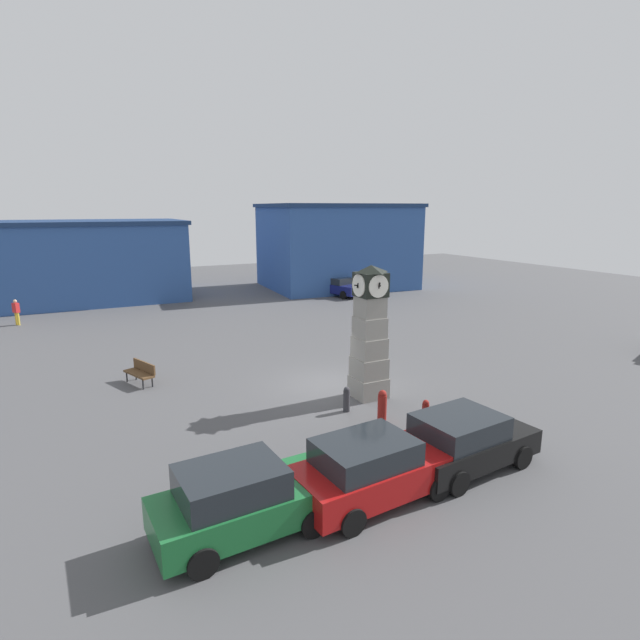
# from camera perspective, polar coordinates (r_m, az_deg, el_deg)

# --- Properties ---
(ground_plane) EXTENTS (87.72, 87.72, 0.00)m
(ground_plane) POSITION_cam_1_polar(r_m,az_deg,el_deg) (20.23, 0.88, -7.40)
(ground_plane) COLOR #4C4C4F
(clock_tower) EXTENTS (1.31, 1.25, 4.96)m
(clock_tower) POSITION_cam_1_polar(r_m,az_deg,el_deg) (18.41, 5.68, -1.87)
(clock_tower) COLOR gray
(clock_tower) RESTS_ON ground_plane
(bollard_near_tower) EXTENTS (0.23, 0.23, 0.90)m
(bollard_near_tower) POSITION_cam_1_polar(r_m,az_deg,el_deg) (17.57, 3.06, -9.00)
(bollard_near_tower) COLOR #333338
(bollard_near_tower) RESTS_ON ground_plane
(bollard_mid_row) EXTENTS (0.30, 0.30, 1.14)m
(bollard_mid_row) POSITION_cam_1_polar(r_m,az_deg,el_deg) (16.75, 7.12, -9.77)
(bollard_mid_row) COLOR maroon
(bollard_mid_row) RESTS_ON ground_plane
(bollard_far_row) EXTENTS (0.23, 0.23, 0.96)m
(bollard_far_row) POSITION_cam_1_polar(r_m,az_deg,el_deg) (16.65, 11.95, -10.44)
(bollard_far_row) COLOR maroon
(bollard_far_row) RESTS_ON ground_plane
(bollard_end_row) EXTENTS (0.30, 0.30, 1.18)m
(bollard_end_row) POSITION_cam_1_polar(r_m,az_deg,el_deg) (16.15, 15.93, -10.98)
(bollard_end_row) COLOR #333338
(bollard_end_row) RESTS_ON ground_plane
(car_navy_sedan) EXTENTS (4.02, 2.05, 1.64)m
(car_navy_sedan) POSITION_cam_1_polar(r_m,az_deg,el_deg) (11.50, -9.00, -19.68)
(car_navy_sedan) COLOR #19602D
(car_navy_sedan) RESTS_ON ground_plane
(car_near_tower) EXTENTS (4.24, 2.17, 1.61)m
(car_near_tower) POSITION_cam_1_polar(r_m,az_deg,el_deg) (12.58, 6.00, -16.56)
(car_near_tower) COLOR #A51111
(car_near_tower) RESTS_ON ground_plane
(car_by_building) EXTENTS (4.13, 2.28, 1.55)m
(car_by_building) POSITION_cam_1_polar(r_m,az_deg,el_deg) (14.46, 16.09, -13.07)
(car_by_building) COLOR black
(car_by_building) RESTS_ON ground_plane
(car_far_lot) EXTENTS (2.89, 4.59, 1.48)m
(car_far_lot) POSITION_cam_1_polar(r_m,az_deg,el_deg) (40.34, 2.08, 3.87)
(car_far_lot) COLOR navy
(car_far_lot) RESTS_ON ground_plane
(bench) EXTENTS (1.07, 1.68, 0.90)m
(bench) POSITION_cam_1_polar(r_m,az_deg,el_deg) (21.39, -19.80, -5.55)
(bench) COLOR brown
(bench) RESTS_ON ground_plane
(pedestrian_crossing_lot) EXTENTS (0.42, 0.47, 1.57)m
(pedestrian_crossing_lot) POSITION_cam_1_polar(r_m,az_deg,el_deg) (35.22, -31.39, 0.92)
(pedestrian_crossing_lot) COLOR gold
(pedestrian_crossing_lot) RESTS_ON ground_plane
(warehouse_blue_far) EXTENTS (14.11, 9.31, 6.02)m
(warehouse_blue_far) POSITION_cam_1_polar(r_m,az_deg,el_deg) (42.19, -24.86, 6.19)
(warehouse_blue_far) COLOR #2D5193
(warehouse_blue_far) RESTS_ON ground_plane
(storefront_low_left) EXTENTS (13.10, 10.63, 7.30)m
(storefront_low_left) POSITION_cam_1_polar(r_m,az_deg,el_deg) (44.85, 1.88, 8.49)
(storefront_low_left) COLOR #2D5193
(storefront_low_left) RESTS_ON ground_plane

